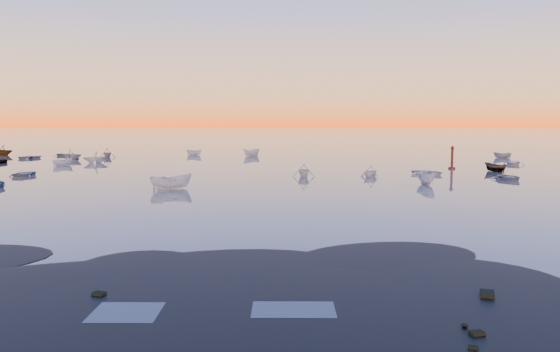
{
  "coord_description": "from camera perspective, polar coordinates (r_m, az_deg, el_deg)",
  "views": [
    {
      "loc": [
        4.24,
        -26.22,
        7.14
      ],
      "look_at": [
        3.82,
        28.0,
        1.44
      ],
      "focal_mm": 35.0,
      "sensor_mm": 36.0,
      "label": 1
    }
  ],
  "objects": [
    {
      "name": "boat_near_center",
      "position": [
        56.87,
        -11.29,
        -1.33
      ],
      "size": [
        3.4,
        4.69,
        1.5
      ],
      "primitive_type": "imported",
      "rotation": [
        0.0,
        0.0,
        1.98
      ],
      "color": "silver",
      "rests_on": "ground"
    },
    {
      "name": "ground",
      "position": [
        126.49,
        -1.48,
        2.76
      ],
      "size": [
        600.0,
        600.0,
        0.0
      ],
      "primitive_type": "plane",
      "color": "slate",
      "rests_on": "ground"
    },
    {
      "name": "moored_fleet",
      "position": [
        79.65,
        -2.61,
        0.85
      ],
      "size": [
        124.0,
        58.0,
        1.2
      ],
      "primitive_type": null,
      "color": "silver",
      "rests_on": "ground"
    },
    {
      "name": "channel_marker",
      "position": [
        81.84,
        17.54,
        1.69
      ],
      "size": [
        0.99,
        0.99,
        3.52
      ],
      "color": "#3E120D",
      "rests_on": "ground"
    },
    {
      "name": "mud_lobes",
      "position": [
        26.55,
        -8.88,
        -9.66
      ],
      "size": [
        140.0,
        6.0,
        0.07
      ],
      "primitive_type": null,
      "color": "black",
      "rests_on": "ground"
    },
    {
      "name": "boat_near_right",
      "position": [
        67.5,
        2.5,
        -0.08
      ],
      "size": [
        3.67,
        1.71,
        1.27
      ],
      "primitive_type": "imported",
      "rotation": [
        0.0,
        0.0,
        3.16
      ],
      "color": "silver",
      "rests_on": "ground"
    }
  ]
}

